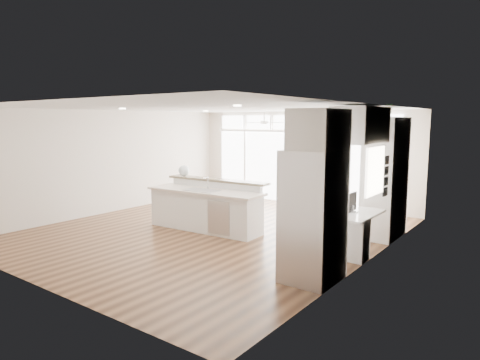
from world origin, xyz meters
The scene contains 24 objects.
floor centered at (0.00, 0.00, -0.01)m, with size 7.00×8.00×0.02m, color #432614.
ceiling centered at (0.00, 0.00, 2.70)m, with size 7.00×8.00×0.02m, color silver.
wall_back centered at (0.00, 4.00, 1.35)m, with size 7.00×0.04×2.70m, color beige.
wall_front centered at (0.00, -4.00, 1.35)m, with size 7.00×0.04×2.70m, color beige.
wall_left centered at (-3.50, 0.00, 1.35)m, with size 0.04×8.00×2.70m, color beige.
wall_right centered at (3.50, 0.00, 1.35)m, with size 0.04×8.00×2.70m, color beige.
glass_wall centered at (0.00, 3.94, 1.05)m, with size 5.80×0.06×2.08m, color white.
transom_row centered at (0.00, 3.94, 2.38)m, with size 5.90×0.06×0.40m, color white.
desk_window centered at (3.46, 0.30, 1.55)m, with size 0.04×0.85×0.85m, color white.
ceiling_fan centered at (-0.50, 2.80, 2.48)m, with size 1.16×1.16×0.32m, color white.
recessed_lights centered at (0.00, 0.20, 2.68)m, with size 3.40×3.00×0.02m, color beige.
oven_cabinet centered at (3.17, 1.80, 1.25)m, with size 0.64×1.20×2.50m, color white.
desk_nook centered at (3.13, 0.30, 0.38)m, with size 0.72×1.30×0.76m, color white.
upper_cabinets centered at (3.17, 0.30, 2.35)m, with size 0.64×1.30×0.64m, color white.
refrigerator centered at (3.11, -1.35, 1.00)m, with size 0.76×0.90×2.00m, color silver.
fridge_cabinet centered at (3.17, -1.35, 2.30)m, with size 0.64×0.90×0.60m, color white.
framed_photos centered at (3.46, 0.92, 1.40)m, with size 0.06×0.22×0.80m, color black.
kitchen_island centered at (-0.21, -0.02, 0.55)m, with size 2.77×1.04×1.10m, color white.
rug centered at (2.39, -0.13, 0.01)m, with size 0.82×0.59×0.01m, color #321D10.
office_chair centered at (2.65, -0.08, 0.49)m, with size 0.51×0.47×0.99m, color black.
fishbowl centered at (-1.18, 0.33, 1.23)m, with size 0.26×0.26×0.26m, color silver.
monitor centered at (3.05, 0.30, 0.95)m, with size 0.08×0.46×0.38m, color black.
keyboard centered at (2.88, 0.30, 0.77)m, with size 0.13×0.36×0.02m, color silver.
potted_plant centered at (3.17, 1.80, 2.60)m, with size 0.24×0.27×0.21m, color #285A26.
Camera 1 is at (5.97, -7.09, 2.43)m, focal length 32.00 mm.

